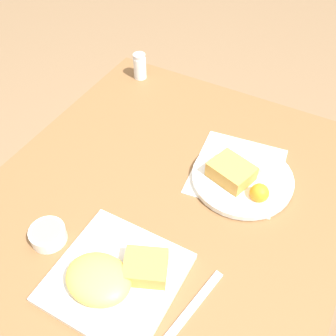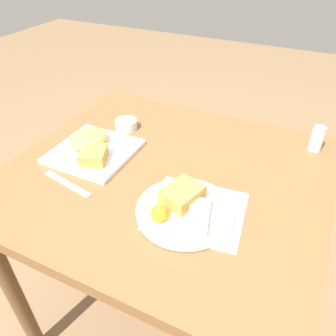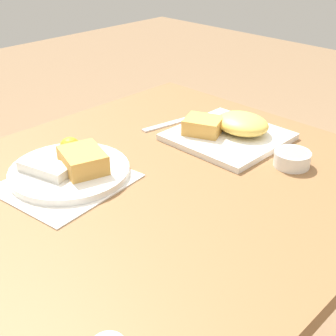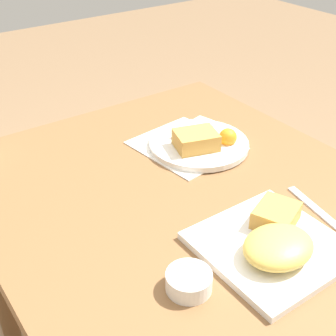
# 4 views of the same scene
# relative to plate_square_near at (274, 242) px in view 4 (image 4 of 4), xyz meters

# --- Properties ---
(dining_table) EXTENTS (0.81, 0.90, 0.76)m
(dining_table) POSITION_rel_plate_square_near_xyz_m (-0.02, 0.25, -0.12)
(dining_table) COLOR brown
(dining_table) RESTS_ON ground_plane
(menu_card) EXTENTS (0.24, 0.25, 0.00)m
(menu_card) POSITION_rel_plate_square_near_xyz_m (0.10, 0.39, -0.02)
(menu_card) COLOR silver
(menu_card) RESTS_ON dining_table
(plate_square_near) EXTENTS (0.24, 0.24, 0.06)m
(plate_square_near) POSITION_rel_plate_square_near_xyz_m (0.00, 0.00, 0.00)
(plate_square_near) COLOR white
(plate_square_near) RESTS_ON dining_table
(plate_oval_far) EXTENTS (0.24, 0.24, 0.05)m
(plate_oval_far) POSITION_rel_plate_square_near_xyz_m (0.12, 0.36, -0.00)
(plate_oval_far) COLOR white
(plate_oval_far) RESTS_ON menu_card
(sauce_ramekin) EXTENTS (0.08, 0.08, 0.03)m
(sauce_ramekin) POSITION_rel_plate_square_near_xyz_m (-0.17, 0.02, -0.00)
(sauce_ramekin) COLOR white
(sauce_ramekin) RESTS_ON dining_table
(butter_knife) EXTENTS (0.05, 0.17, 0.00)m
(butter_knife) POSITION_rel_plate_square_near_xyz_m (0.16, 0.03, -0.02)
(butter_knife) COLOR silver
(butter_knife) RESTS_ON dining_table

